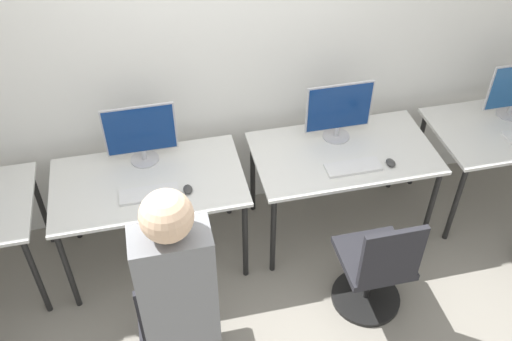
{
  "coord_description": "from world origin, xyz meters",
  "views": [
    {
      "loc": [
        -0.62,
        -2.54,
        3.34
      ],
      "look_at": [
        0.0,
        0.15,
        0.91
      ],
      "focal_mm": 40.0,
      "sensor_mm": 36.0,
      "label": 1
    }
  ],
  "objects_px": {
    "keyboard_left": "(149,194)",
    "office_chair_right": "(375,271)",
    "monitor_left": "(141,133)",
    "person_left": "(181,312)",
    "mouse_left": "(188,189)",
    "office_chair_left": "(176,321)",
    "keyboard_right": "(353,167)",
    "monitor_right": "(339,111)",
    "mouse_right": "(391,163)"
  },
  "relations": [
    {
      "from": "keyboard_right",
      "to": "office_chair_right",
      "type": "bearing_deg",
      "value": -91.78
    },
    {
      "from": "monitor_left",
      "to": "person_left",
      "type": "height_order",
      "value": "person_left"
    },
    {
      "from": "mouse_left",
      "to": "monitor_right",
      "type": "relative_size",
      "value": 0.19
    },
    {
      "from": "keyboard_left",
      "to": "keyboard_right",
      "type": "relative_size",
      "value": 1.0
    },
    {
      "from": "monitor_left",
      "to": "person_left",
      "type": "xyz_separation_m",
      "value": [
        0.08,
        -1.47,
        -0.01
      ]
    },
    {
      "from": "keyboard_left",
      "to": "mouse_right",
      "type": "bearing_deg",
      "value": -2.27
    },
    {
      "from": "keyboard_left",
      "to": "monitor_right",
      "type": "relative_size",
      "value": 0.79
    },
    {
      "from": "mouse_left",
      "to": "office_chair_left",
      "type": "relative_size",
      "value": 0.1
    },
    {
      "from": "mouse_left",
      "to": "keyboard_right",
      "type": "xyz_separation_m",
      "value": [
        1.14,
        -0.03,
        -0.01
      ]
    },
    {
      "from": "person_left",
      "to": "mouse_right",
      "type": "relative_size",
      "value": 19.64
    },
    {
      "from": "person_left",
      "to": "office_chair_right",
      "type": "distance_m",
      "value": 1.5
    },
    {
      "from": "monitor_left",
      "to": "office_chair_right",
      "type": "relative_size",
      "value": 0.54
    },
    {
      "from": "mouse_left",
      "to": "mouse_right",
      "type": "relative_size",
      "value": 1.0
    },
    {
      "from": "monitor_left",
      "to": "monitor_right",
      "type": "height_order",
      "value": "same"
    },
    {
      "from": "mouse_left",
      "to": "keyboard_right",
      "type": "relative_size",
      "value": 0.23
    },
    {
      "from": "keyboard_right",
      "to": "office_chair_right",
      "type": "height_order",
      "value": "office_chair_right"
    },
    {
      "from": "monitor_left",
      "to": "mouse_left",
      "type": "height_order",
      "value": "monitor_left"
    },
    {
      "from": "keyboard_left",
      "to": "office_chair_right",
      "type": "bearing_deg",
      "value": -25.03
    },
    {
      "from": "keyboard_left",
      "to": "office_chair_right",
      "type": "distance_m",
      "value": 1.56
    },
    {
      "from": "keyboard_left",
      "to": "monitor_right",
      "type": "xyz_separation_m",
      "value": [
        1.39,
        0.32,
        0.22
      ]
    },
    {
      "from": "mouse_left",
      "to": "office_chair_left",
      "type": "height_order",
      "value": "office_chair_left"
    },
    {
      "from": "monitor_left",
      "to": "mouse_left",
      "type": "distance_m",
      "value": 0.51
    },
    {
      "from": "person_left",
      "to": "office_chair_right",
      "type": "bearing_deg",
      "value": 19.72
    },
    {
      "from": "office_chair_right",
      "to": "mouse_right",
      "type": "bearing_deg",
      "value": 63.62
    },
    {
      "from": "monitor_left",
      "to": "office_chair_left",
      "type": "xyz_separation_m",
      "value": [
        0.05,
        -1.1,
        -0.61
      ]
    },
    {
      "from": "office_chair_left",
      "to": "monitor_right",
      "type": "distance_m",
      "value": 1.81
    },
    {
      "from": "mouse_right",
      "to": "keyboard_left",
      "type": "bearing_deg",
      "value": 177.73
    },
    {
      "from": "person_left",
      "to": "office_chair_right",
      "type": "relative_size",
      "value": 1.95
    },
    {
      "from": "monitor_left",
      "to": "person_left",
      "type": "bearing_deg",
      "value": -86.73
    },
    {
      "from": "monitor_left",
      "to": "office_chair_right",
      "type": "height_order",
      "value": "monitor_left"
    },
    {
      "from": "keyboard_left",
      "to": "keyboard_right",
      "type": "bearing_deg",
      "value": -1.9
    },
    {
      "from": "office_chair_left",
      "to": "person_left",
      "type": "xyz_separation_m",
      "value": [
        0.03,
        -0.37,
        0.6
      ]
    },
    {
      "from": "office_chair_left",
      "to": "mouse_right",
      "type": "relative_size",
      "value": 10.07
    },
    {
      "from": "keyboard_right",
      "to": "office_chair_right",
      "type": "distance_m",
      "value": 0.71
    },
    {
      "from": "keyboard_left",
      "to": "mouse_left",
      "type": "distance_m",
      "value": 0.25
    },
    {
      "from": "person_left",
      "to": "office_chair_right",
      "type": "height_order",
      "value": "person_left"
    },
    {
      "from": "person_left",
      "to": "keyboard_right",
      "type": "height_order",
      "value": "person_left"
    },
    {
      "from": "mouse_left",
      "to": "person_left",
      "type": "relative_size",
      "value": 0.05
    },
    {
      "from": "person_left",
      "to": "keyboard_left",
      "type": "bearing_deg",
      "value": 94.36
    },
    {
      "from": "keyboard_right",
      "to": "mouse_right",
      "type": "distance_m",
      "value": 0.27
    },
    {
      "from": "person_left",
      "to": "keyboard_right",
      "type": "xyz_separation_m",
      "value": [
        1.31,
        1.06,
        -0.21
      ]
    },
    {
      "from": "office_chair_left",
      "to": "mouse_right",
      "type": "distance_m",
      "value": 1.79
    },
    {
      "from": "monitor_left",
      "to": "office_chair_left",
      "type": "distance_m",
      "value": 1.26
    },
    {
      "from": "monitor_left",
      "to": "monitor_right",
      "type": "distance_m",
      "value": 1.39
    },
    {
      "from": "keyboard_left",
      "to": "person_left",
      "type": "height_order",
      "value": "person_left"
    },
    {
      "from": "monitor_left",
      "to": "keyboard_left",
      "type": "xyz_separation_m",
      "value": [
        -0.0,
        -0.37,
        -0.22
      ]
    },
    {
      "from": "monitor_left",
      "to": "keyboard_right",
      "type": "bearing_deg",
      "value": -16.54
    },
    {
      "from": "monitor_right",
      "to": "keyboard_right",
      "type": "relative_size",
      "value": 1.26
    },
    {
      "from": "monitor_left",
      "to": "monitor_right",
      "type": "xyz_separation_m",
      "value": [
        1.39,
        -0.05,
        0.0
      ]
    },
    {
      "from": "office_chair_right",
      "to": "monitor_right",
      "type": "bearing_deg",
      "value": 88.9
    }
  ]
}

